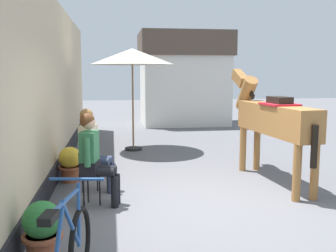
{
  "coord_description": "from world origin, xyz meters",
  "views": [
    {
      "loc": [
        -1.35,
        -5.39,
        1.97
      ],
      "look_at": [
        -0.4,
        1.2,
        1.05
      ],
      "focal_mm": 41.16,
      "sensor_mm": 36.0,
      "label": 1
    }
  ],
  "objects": [
    {
      "name": "pub_facade_wall",
      "position": [
        -2.55,
        1.5,
        1.54
      ],
      "size": [
        0.34,
        14.0,
        3.4
      ],
      "color": "#CCB793",
      "rests_on": "ground_plane"
    },
    {
      "name": "distant_cottage",
      "position": [
        1.4,
        9.37,
        1.8
      ],
      "size": [
        3.4,
        2.6,
        3.5
      ],
      "color": "silver",
      "rests_on": "ground_plane"
    },
    {
      "name": "flower_planter_far",
      "position": [
        -2.14,
        1.65,
        0.33
      ],
      "size": [
        0.43,
        0.43,
        0.64
      ],
      "color": "#A85638",
      "rests_on": "ground_plane"
    },
    {
      "name": "satchel_bag",
      "position": [
        -1.54,
        2.01,
        0.1
      ],
      "size": [
        0.25,
        0.3,
        0.2
      ],
      "primitive_type": "cube",
      "rotation": [
        0.0,
        0.0,
        2.13
      ],
      "color": "black",
      "rests_on": "ground_plane"
    },
    {
      "name": "seated_visitor_far",
      "position": [
        -1.7,
        0.99,
        0.78
      ],
      "size": [
        0.61,
        0.48,
        1.39
      ],
      "color": "gold",
      "rests_on": "ground_plane"
    },
    {
      "name": "cafe_parasol",
      "position": [
        -0.84,
        4.4,
        2.36
      ],
      "size": [
        2.1,
        2.1,
        2.58
      ],
      "color": "black",
      "rests_on": "ground_plane"
    },
    {
      "name": "ground_plane",
      "position": [
        0.0,
        3.0,
        0.0
      ],
      "size": [
        40.0,
        40.0,
        0.0
      ],
      "primitive_type": "plane",
      "color": "slate"
    },
    {
      "name": "flower_planter_near",
      "position": [
        -2.11,
        -1.38,
        0.33
      ],
      "size": [
        0.43,
        0.43,
        0.64
      ],
      "color": "#A85638",
      "rests_on": "ground_plane"
    },
    {
      "name": "saddled_horse_center",
      "position": [
        1.48,
        1.12,
        1.16
      ],
      "size": [
        0.66,
        2.99,
        2.06
      ],
      "color": "#9E6B38",
      "rests_on": "ground_plane"
    },
    {
      "name": "seated_visitor_near",
      "position": [
        -1.64,
        0.27,
        0.78
      ],
      "size": [
        0.61,
        0.48,
        1.39
      ],
      "color": "black",
      "rests_on": "ground_plane"
    }
  ]
}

